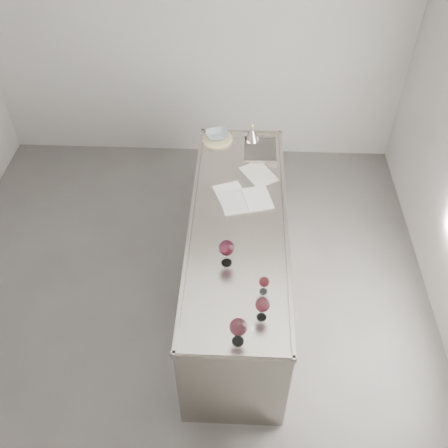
{
  "coord_description": "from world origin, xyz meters",
  "views": [
    {
      "loc": [
        0.51,
        -2.48,
        3.66
      ],
      "look_at": [
        0.39,
        0.18,
        1.02
      ],
      "focal_mm": 40.0,
      "sensor_mm": 36.0,
      "label": 1
    }
  ],
  "objects_px": {
    "wine_glass_right": "(263,305)",
    "wine_glass_left": "(227,248)",
    "counter": "(237,260)",
    "wine_glass_small": "(264,282)",
    "wine_funnel": "(252,135)",
    "notebook": "(246,200)",
    "ceramic_bowl": "(217,135)",
    "wine_glass_middle": "(238,328)"
  },
  "relations": [
    {
      "from": "wine_glass_left",
      "to": "wine_glass_right",
      "type": "distance_m",
      "value": 0.52
    },
    {
      "from": "wine_glass_left",
      "to": "notebook",
      "type": "relative_size",
      "value": 0.46
    },
    {
      "from": "wine_glass_middle",
      "to": "wine_glass_right",
      "type": "distance_m",
      "value": 0.24
    },
    {
      "from": "notebook",
      "to": "ceramic_bowl",
      "type": "bearing_deg",
      "value": 93.75
    },
    {
      "from": "wine_glass_left",
      "to": "notebook",
      "type": "distance_m",
      "value": 0.7
    },
    {
      "from": "counter",
      "to": "notebook",
      "type": "xyz_separation_m",
      "value": [
        0.06,
        0.24,
        0.47
      ]
    },
    {
      "from": "counter",
      "to": "wine_glass_left",
      "type": "height_order",
      "value": "wine_glass_left"
    },
    {
      "from": "wine_glass_left",
      "to": "ceramic_bowl",
      "type": "height_order",
      "value": "wine_glass_left"
    },
    {
      "from": "wine_funnel",
      "to": "wine_glass_small",
      "type": "bearing_deg",
      "value": -87.19
    },
    {
      "from": "wine_glass_middle",
      "to": "notebook",
      "type": "height_order",
      "value": "wine_glass_middle"
    },
    {
      "from": "wine_glass_left",
      "to": "notebook",
      "type": "bearing_deg",
      "value": 79.1
    },
    {
      "from": "ceramic_bowl",
      "to": "counter",
      "type": "bearing_deg",
      "value": -78.33
    },
    {
      "from": "wine_glass_small",
      "to": "ceramic_bowl",
      "type": "xyz_separation_m",
      "value": [
        -0.41,
        1.76,
        -0.05
      ]
    },
    {
      "from": "counter",
      "to": "wine_glass_left",
      "type": "bearing_deg",
      "value": -99.6
    },
    {
      "from": "wine_glass_small",
      "to": "wine_glass_right",
      "type": "bearing_deg",
      "value": -93.98
    },
    {
      "from": "wine_glass_small",
      "to": "notebook",
      "type": "relative_size",
      "value": 0.3
    },
    {
      "from": "notebook",
      "to": "wine_glass_right",
      "type": "bearing_deg",
      "value": -98.63
    },
    {
      "from": "wine_glass_middle",
      "to": "counter",
      "type": "bearing_deg",
      "value": 91.22
    },
    {
      "from": "wine_glass_middle",
      "to": "notebook",
      "type": "bearing_deg",
      "value": 88.58
    },
    {
      "from": "counter",
      "to": "wine_glass_left",
      "type": "xyz_separation_m",
      "value": [
        -0.07,
        -0.44,
        0.62
      ]
    },
    {
      "from": "wine_glass_right",
      "to": "notebook",
      "type": "height_order",
      "value": "wine_glass_right"
    },
    {
      "from": "counter",
      "to": "wine_glass_middle",
      "type": "xyz_separation_m",
      "value": [
        0.02,
        -1.08,
        0.62
      ]
    },
    {
      "from": "wine_glass_small",
      "to": "wine_glass_left",
      "type": "bearing_deg",
      "value": 136.59
    },
    {
      "from": "wine_glass_right",
      "to": "wine_glass_left",
      "type": "bearing_deg",
      "value": 118.34
    },
    {
      "from": "wine_glass_left",
      "to": "wine_glass_small",
      "type": "bearing_deg",
      "value": -43.41
    },
    {
      "from": "wine_glass_middle",
      "to": "ceramic_bowl",
      "type": "xyz_separation_m",
      "value": [
        -0.25,
        2.16,
        -0.11
      ]
    },
    {
      "from": "counter",
      "to": "ceramic_bowl",
      "type": "xyz_separation_m",
      "value": [
        -0.22,
        1.08,
        0.51
      ]
    },
    {
      "from": "wine_glass_left",
      "to": "ceramic_bowl",
      "type": "distance_m",
      "value": 1.53
    },
    {
      "from": "notebook",
      "to": "ceramic_bowl",
      "type": "distance_m",
      "value": 0.89
    },
    {
      "from": "counter",
      "to": "wine_glass_right",
      "type": "bearing_deg",
      "value": -79.07
    },
    {
      "from": "wine_glass_middle",
      "to": "ceramic_bowl",
      "type": "height_order",
      "value": "wine_glass_middle"
    },
    {
      "from": "ceramic_bowl",
      "to": "wine_funnel",
      "type": "bearing_deg",
      "value": -0.0
    },
    {
      "from": "wine_glass_small",
      "to": "notebook",
      "type": "bearing_deg",
      "value": 98.14
    },
    {
      "from": "wine_glass_left",
      "to": "notebook",
      "type": "xyz_separation_m",
      "value": [
        0.13,
        0.67,
        -0.15
      ]
    },
    {
      "from": "notebook",
      "to": "wine_funnel",
      "type": "distance_m",
      "value": 0.85
    },
    {
      "from": "wine_glass_middle",
      "to": "wine_funnel",
      "type": "height_order",
      "value": "wine_glass_middle"
    },
    {
      "from": "notebook",
      "to": "wine_glass_middle",
      "type": "bearing_deg",
      "value": -105.96
    },
    {
      "from": "wine_funnel",
      "to": "counter",
      "type": "bearing_deg",
      "value": -95.34
    },
    {
      "from": "wine_glass_small",
      "to": "wine_funnel",
      "type": "height_order",
      "value": "wine_funnel"
    },
    {
      "from": "counter",
      "to": "wine_glass_small",
      "type": "bearing_deg",
      "value": -74.68
    },
    {
      "from": "wine_glass_right",
      "to": "wine_funnel",
      "type": "distance_m",
      "value": 1.98
    },
    {
      "from": "wine_glass_left",
      "to": "wine_glass_middle",
      "type": "distance_m",
      "value": 0.65
    }
  ]
}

